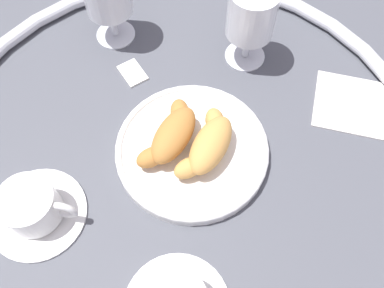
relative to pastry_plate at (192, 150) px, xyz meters
name	(u,v)px	position (x,y,z in m)	size (l,w,h in m)	color
ground_plane	(179,159)	(-0.01, 0.02, -0.01)	(2.20, 2.20, 0.00)	#4C4F56
table_chrome_rim	(178,156)	(-0.01, 0.02, 0.00)	(0.76, 0.76, 0.02)	silver
pastry_plate	(192,150)	(0.00, 0.00, 0.00)	(0.23, 0.23, 0.02)	white
croissant_large	(209,145)	(0.00, -0.02, 0.03)	(0.13, 0.08, 0.04)	#D6994C
croissant_small	(172,135)	(0.00, 0.03, 0.03)	(0.13, 0.09, 0.04)	#BC7A38
coffee_cup_far	(33,208)	(-0.14, 0.19, 0.01)	(0.14, 0.14, 0.06)	white
juice_glass_left	(251,16)	(0.20, -0.05, 0.08)	(0.08, 0.08, 0.14)	white
sugar_packet	(132,72)	(0.13, 0.13, -0.01)	(0.05, 0.03, 0.01)	white
folded_napkin	(350,104)	(0.14, -0.23, -0.01)	(0.11, 0.11, 0.01)	silver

